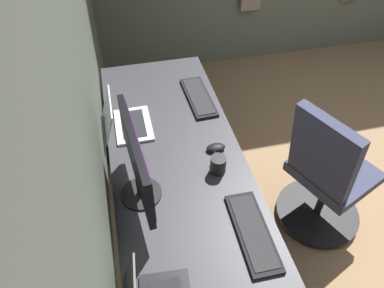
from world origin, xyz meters
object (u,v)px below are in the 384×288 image
(mouse_main, at_px, (216,148))
(keyboard_spare, at_px, (253,232))
(office_chair, at_px, (326,178))
(monitor_primary, at_px, (137,162))
(laptop_leftmost, at_px, (123,121))
(drawer_pedestal, at_px, (166,166))
(coffee_mug, at_px, (218,164))
(keyboard_main, at_px, (199,97))

(mouse_main, bearing_deg, keyboard_spare, -178.17)
(keyboard_spare, xyz_separation_m, office_chair, (0.41, -0.65, -0.28))
(monitor_primary, height_order, laptop_leftmost, monitor_primary)
(drawer_pedestal, height_order, coffee_mug, coffee_mug)
(drawer_pedestal, distance_m, keyboard_main, 0.51)
(keyboard_spare, relative_size, coffee_mug, 3.50)
(coffee_mug, height_order, office_chair, office_chair)
(monitor_primary, bearing_deg, office_chair, -85.57)
(keyboard_main, bearing_deg, office_chair, -132.34)
(keyboard_main, xyz_separation_m, coffee_mug, (-0.61, 0.05, 0.04))
(monitor_primary, xyz_separation_m, keyboard_main, (0.68, -0.45, -0.22))
(laptop_leftmost, xyz_separation_m, coffee_mug, (-0.44, -0.44, -0.00))
(monitor_primary, bearing_deg, keyboard_spare, -126.01)
(keyboard_main, distance_m, coffee_mug, 0.62)
(mouse_main, distance_m, office_chair, 0.74)
(drawer_pedestal, distance_m, mouse_main, 0.55)
(drawer_pedestal, bearing_deg, coffee_mug, -154.12)
(monitor_primary, relative_size, laptop_leftmost, 1.83)
(keyboard_spare, distance_m, mouse_main, 0.54)
(mouse_main, xyz_separation_m, office_chair, (-0.12, -0.67, -0.29))
(monitor_primary, relative_size, office_chair, 0.58)
(monitor_primary, bearing_deg, keyboard_main, -33.68)
(keyboard_spare, relative_size, mouse_main, 4.06)
(keyboard_spare, bearing_deg, mouse_main, 1.83)
(drawer_pedestal, relative_size, monitor_primary, 1.23)
(keyboard_spare, bearing_deg, drawer_pedestal, 17.48)
(mouse_main, bearing_deg, laptop_leftmost, 57.41)
(monitor_primary, bearing_deg, drawer_pedestal, -20.66)
(monitor_primary, xyz_separation_m, office_chair, (0.09, -1.10, -0.51))
(keyboard_main, distance_m, office_chair, 0.92)
(laptop_leftmost, xyz_separation_m, keyboard_main, (0.17, -0.49, -0.04))
(monitor_primary, distance_m, laptop_leftmost, 0.54)
(monitor_primary, bearing_deg, laptop_leftmost, 4.07)
(laptop_leftmost, relative_size, mouse_main, 2.96)
(keyboard_main, height_order, coffee_mug, coffee_mug)
(drawer_pedestal, relative_size, laptop_leftmost, 2.26)
(monitor_primary, height_order, keyboard_main, monitor_primary)
(keyboard_spare, bearing_deg, monitor_primary, 53.99)
(keyboard_main, relative_size, keyboard_spare, 1.01)
(drawer_pedestal, xyz_separation_m, monitor_primary, (-0.50, 0.19, 0.62))
(monitor_primary, relative_size, mouse_main, 5.42)
(monitor_primary, height_order, keyboard_spare, monitor_primary)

